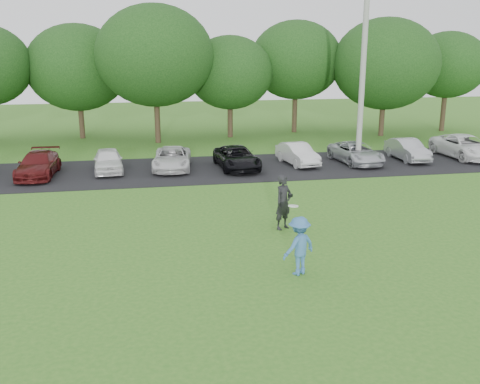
# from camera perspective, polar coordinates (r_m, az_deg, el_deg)

# --- Properties ---
(ground) EXTENTS (100.00, 100.00, 0.00)m
(ground) POSITION_cam_1_polar(r_m,az_deg,el_deg) (14.79, 2.55, -8.33)
(ground) COLOR #347320
(ground) RESTS_ON ground
(parking_lot) EXTENTS (32.00, 6.50, 0.03)m
(parking_lot) POSITION_cam_1_polar(r_m,az_deg,el_deg) (27.04, -3.75, 2.46)
(parking_lot) COLOR black
(parking_lot) RESTS_ON ground
(utility_pole) EXTENTS (0.28, 0.28, 9.58)m
(utility_pole) POSITION_cam_1_polar(r_m,az_deg,el_deg) (28.24, 12.97, 12.43)
(utility_pole) COLOR #9FA09B
(utility_pole) RESTS_ON ground
(frisbee_player) EXTENTS (1.19, 1.00, 1.94)m
(frisbee_player) POSITION_cam_1_polar(r_m,az_deg,el_deg) (14.34, 6.32, -5.71)
(frisbee_player) COLOR teal
(frisbee_player) RESTS_ON ground
(camera_bystander) EXTENTS (0.81, 0.74, 1.85)m
(camera_bystander) POSITION_cam_1_polar(r_m,az_deg,el_deg) (17.85, 4.65, -1.09)
(camera_bystander) COLOR black
(camera_bystander) RESTS_ON ground
(parked_cars) EXTENTS (30.84, 4.71, 1.25)m
(parked_cars) POSITION_cam_1_polar(r_m,az_deg,el_deg) (27.21, -0.56, 3.83)
(parked_cars) COLOR slate
(parked_cars) RESTS_ON parking_lot
(tree_row) EXTENTS (42.39, 9.85, 8.64)m
(tree_row) POSITION_cam_1_polar(r_m,az_deg,el_deg) (36.29, -3.40, 13.43)
(tree_row) COLOR #38281C
(tree_row) RESTS_ON ground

